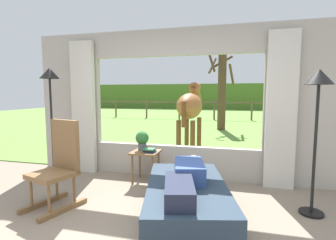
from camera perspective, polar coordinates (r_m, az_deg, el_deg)
name	(u,v)px	position (r m, az deg, el deg)	size (l,w,h in m)	color
back_wall_with_window	(175,106)	(4.39, 1.48, 3.19)	(5.20, 0.12, 2.55)	#ADA599
curtain_panel_left	(84,108)	(4.93, -18.48, 2.61)	(0.44, 0.10, 2.40)	beige
curtain_panel_right	(281,111)	(4.21, 24.09, 1.88)	(0.44, 0.10, 2.40)	beige
outdoor_pasture_lawn	(215,118)	(15.28, 10.54, 0.38)	(36.00, 21.68, 0.02)	olive
distant_hill_ridge	(222,96)	(25.04, 12.08, 5.20)	(36.00, 2.00, 2.40)	#4E6F29
recliner_sofa	(187,200)	(3.11, 4.23, -17.59)	(1.27, 1.86, 0.42)	black
reclining_person	(186,176)	(2.96, 4.10, -12.56)	(0.47, 1.43, 0.22)	#334C8C
rocking_chair	(59,165)	(3.61, -23.31, -9.21)	(0.64, 0.78, 1.12)	brown
side_table	(146,157)	(4.22, -5.04, -8.25)	(0.44, 0.44, 0.52)	brown
potted_plant	(142,139)	(4.25, -5.83, -4.36)	(0.22, 0.22, 0.32)	#4C5156
book_stack	(150,150)	(4.11, -4.18, -6.80)	(0.21, 0.17, 0.06)	#23478C
floor_lamp_left	(50,90)	(4.75, -24.99, 6.22)	(0.32, 0.32, 1.89)	black
floor_lamp_right	(318,98)	(3.43, 30.69, 4.25)	(0.32, 0.32, 1.74)	black
horse	(190,107)	(6.06, 5.06, 3.03)	(0.61, 1.81, 1.73)	brown
pasture_tree	(221,89)	(10.34, 11.95, 6.85)	(1.17, 1.24, 3.39)	#4C3823
pasture_fence_line	(214,107)	(14.41, 10.38, 2.98)	(16.10, 0.10, 1.10)	brown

